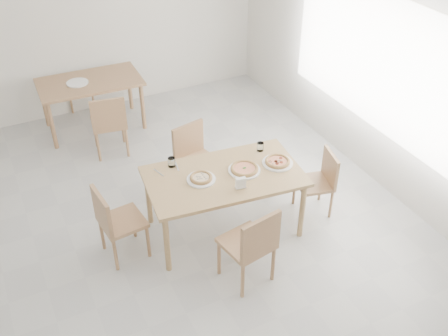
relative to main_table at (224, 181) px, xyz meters
name	(u,v)px	position (x,y,z in m)	size (l,w,h in m)	color
room	(379,63)	(2.12, 0.25, 0.82)	(7.28, 7.00, 7.00)	#BABAB5
main_table	(224,181)	(0.00, 0.00, 0.00)	(1.74, 1.11, 0.75)	tan
chair_south	(252,243)	(-0.11, -0.83, -0.15)	(0.52, 0.52, 0.91)	#A37A51
chair_north	(194,155)	(0.01, 0.83, -0.17)	(0.52, 0.52, 0.87)	#A37A51
chair_west	(114,220)	(-1.19, 0.11, -0.18)	(0.47, 0.47, 0.86)	#A37A51
chair_east	(321,179)	(1.14, -0.18, -0.23)	(0.46, 0.46, 0.78)	#A37A51
plate_margherita	(244,170)	(0.23, -0.03, 0.08)	(0.35, 0.35, 0.02)	white
plate_mushroom	(201,179)	(-0.25, 0.03, 0.08)	(0.30, 0.30, 0.02)	white
plate_pepperoni	(277,163)	(0.61, -0.07, 0.08)	(0.34, 0.34, 0.02)	white
pizza_margherita	(244,168)	(0.23, -0.03, 0.10)	(0.39, 0.39, 0.03)	tan
pizza_mushroom	(201,178)	(-0.25, 0.03, 0.11)	(0.27, 0.27, 0.03)	tan
pizza_pepperoni	(278,161)	(0.61, -0.07, 0.11)	(0.32, 0.32, 0.03)	tan
tumbler_a	(172,162)	(-0.43, 0.40, 0.13)	(0.08, 0.08, 0.10)	white
tumbler_b	(260,147)	(0.57, 0.24, 0.12)	(0.08, 0.08, 0.10)	white
napkin_holder	(241,183)	(0.05, -0.28, 0.13)	(0.12, 0.08, 0.13)	silver
fork_a	(177,166)	(-0.39, 0.37, 0.08)	(0.02, 0.20, 0.01)	silver
fork_b	(159,173)	(-0.61, 0.34, 0.08)	(0.01, 0.18, 0.01)	silver
second_table	(90,86)	(-0.71, 2.85, -0.01)	(1.44, 0.85, 0.75)	#A37A51
chair_back_s	(109,121)	(-0.69, 2.03, -0.15)	(0.51, 0.51, 0.90)	#A37A51
chair_back_n	(81,78)	(-0.69, 3.60, -0.22)	(0.49, 0.49, 0.79)	#A37A51
plate_empty	(77,83)	(-0.87, 2.85, 0.08)	(0.30, 0.30, 0.02)	white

